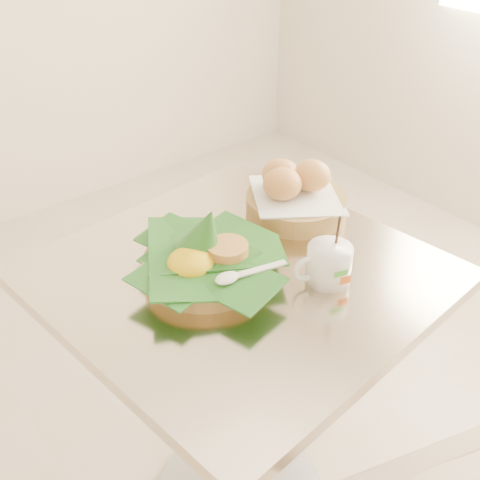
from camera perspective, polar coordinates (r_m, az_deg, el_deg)
cafe_table at (r=1.34m, az=-0.02°, el=-10.57°), size 0.77×0.77×0.75m
rice_basket at (r=1.16m, az=-3.31°, el=-1.65°), size 0.30×0.30×0.15m
bread_basket at (r=1.36m, az=5.19°, el=4.36°), size 0.27×0.27×0.12m
coffee_mug at (r=1.16m, az=8.35°, el=-2.19°), size 0.12×0.09×0.15m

